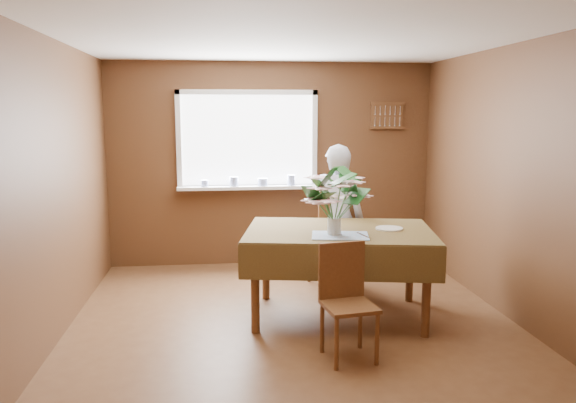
{
  "coord_description": "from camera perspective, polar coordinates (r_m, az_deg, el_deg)",
  "views": [
    {
      "loc": [
        -0.62,
        -4.68,
        1.89
      ],
      "look_at": [
        0.0,
        0.55,
        1.05
      ],
      "focal_mm": 35.0,
      "sensor_mm": 36.0,
      "label": 1
    }
  ],
  "objects": [
    {
      "name": "flower_bouquet",
      "position": [
        4.89,
        4.76,
        0.55
      ],
      "size": [
        0.62,
        0.62,
        0.53
      ],
      "rotation": [
        0.0,
        0.0,
        -0.39
      ],
      "color": "white",
      "rests_on": "dining_table"
    },
    {
      "name": "chair_far",
      "position": [
        6.09,
        4.58,
        -3.91
      ],
      "size": [
        0.48,
        0.48,
        0.97
      ],
      "rotation": [
        0.0,
        0.0,
        3.32
      ],
      "color": "brown",
      "rests_on": "floor"
    },
    {
      "name": "floor",
      "position": [
        5.08,
        0.75,
        -12.75
      ],
      "size": [
        4.5,
        4.5,
        0.0
      ],
      "primitive_type": "plane",
      "color": "brown",
      "rests_on": "ground"
    },
    {
      "name": "wall_back",
      "position": [
        6.99,
        -1.65,
        3.79
      ],
      "size": [
        4.0,
        0.0,
        4.0
      ],
      "primitive_type": "plane",
      "rotation": [
        1.57,
        0.0,
        0.0
      ],
      "color": "brown",
      "rests_on": "floor"
    },
    {
      "name": "ceiling",
      "position": [
        4.76,
        0.82,
        16.42
      ],
      "size": [
        4.5,
        4.5,
        0.0
      ],
      "primitive_type": "plane",
      "rotation": [
        3.14,
        0.0,
        0.0
      ],
      "color": "white",
      "rests_on": "wall_back"
    },
    {
      "name": "spoon_rack",
      "position": [
        7.2,
        10.05,
        8.59
      ],
      "size": [
        0.44,
        0.05,
        0.33
      ],
      "color": "brown",
      "rests_on": "wall_back"
    },
    {
      "name": "wall_left",
      "position": [
        4.92,
        -22.98,
        0.87
      ],
      "size": [
        0.0,
        4.5,
        4.5
      ],
      "primitive_type": "plane",
      "rotation": [
        1.57,
        0.0,
        1.57
      ],
      "color": "brown",
      "rests_on": "floor"
    },
    {
      "name": "wall_front",
      "position": [
        2.59,
        7.37,
        -5.28
      ],
      "size": [
        4.0,
        0.0,
        4.0
      ],
      "primitive_type": "plane",
      "rotation": [
        -1.57,
        0.0,
        0.0
      ],
      "color": "brown",
      "rests_on": "floor"
    },
    {
      "name": "wall_right",
      "position": [
        5.4,
        22.32,
        1.58
      ],
      "size": [
        0.0,
        4.5,
        4.5
      ],
      "primitive_type": "plane",
      "rotation": [
        1.57,
        0.0,
        -1.57
      ],
      "color": "brown",
      "rests_on": "floor"
    },
    {
      "name": "chair_near",
      "position": [
        4.43,
        5.89,
        -9.41
      ],
      "size": [
        0.43,
        0.43,
        0.89
      ],
      "rotation": [
        0.0,
        0.0,
        0.15
      ],
      "color": "brown",
      "rests_on": "floor"
    },
    {
      "name": "table_knife",
      "position": [
        4.93,
        7.56,
        -3.38
      ],
      "size": [
        0.07,
        0.22,
        0.0
      ],
      "primitive_type": "cube",
      "rotation": [
        0.0,
        0.0,
        0.22
      ],
      "color": "silver",
      "rests_on": "dining_table"
    },
    {
      "name": "side_plate",
      "position": [
        5.25,
        10.25,
        -2.72
      ],
      "size": [
        0.27,
        0.27,
        0.01
      ],
      "primitive_type": "cylinder",
      "rotation": [
        0.0,
        0.0,
        -0.08
      ],
      "color": "white",
      "rests_on": "dining_table"
    },
    {
      "name": "seated_woman",
      "position": [
        5.95,
        5.02,
        -1.71
      ],
      "size": [
        0.67,
        0.57,
        1.57
      ],
      "primitive_type": "imported",
      "rotation": [
        0.0,
        0.0,
        2.75
      ],
      "color": "white",
      "rests_on": "floor"
    },
    {
      "name": "dining_table",
      "position": [
        5.19,
        5.22,
        -3.96
      ],
      "size": [
        1.88,
        1.45,
        0.83
      ],
      "rotation": [
        0.0,
        0.0,
        -0.18
      ],
      "color": "brown",
      "rests_on": "floor"
    },
    {
      "name": "window_assembly",
      "position": [
        6.91,
        -4.05,
        4.64
      ],
      "size": [
        1.72,
        0.2,
        1.22
      ],
      "color": "white",
      "rests_on": "wall_back"
    }
  ]
}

